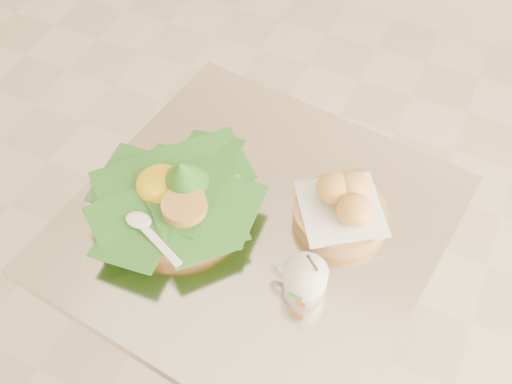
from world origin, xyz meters
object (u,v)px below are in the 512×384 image
at_px(cafe_table, 255,277).
at_px(coffee_mug, 304,279).
at_px(rice_basket, 177,194).
at_px(bread_basket, 343,207).

distance_m(cafe_table, coffee_mug, 0.31).
relative_size(rice_basket, bread_basket, 1.51).
relative_size(cafe_table, coffee_mug, 5.61).
bearing_deg(bread_basket, rice_basket, -160.16).
xyz_separation_m(cafe_table, bread_basket, (0.15, 0.08, 0.26)).
bearing_deg(bread_basket, coffee_mug, -92.71).
xyz_separation_m(rice_basket, bread_basket, (0.31, 0.11, -0.01)).
bearing_deg(cafe_table, bread_basket, 26.71).
distance_m(rice_basket, bread_basket, 0.33).
distance_m(cafe_table, bread_basket, 0.31).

